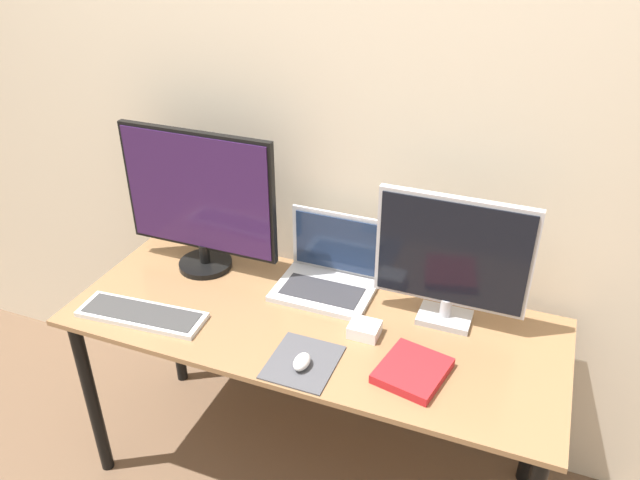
{
  "coord_description": "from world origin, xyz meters",
  "views": [
    {
      "loc": [
        0.6,
        -1.14,
        1.9
      ],
      "look_at": [
        -0.01,
        0.39,
        0.95
      ],
      "focal_mm": 35.0,
      "sensor_mm": 36.0,
      "label": 1
    }
  ],
  "objects": [
    {
      "name": "monitor_left",
      "position": [
        -0.47,
        0.46,
        0.97
      ],
      "size": [
        0.56,
        0.19,
        0.51
      ],
      "color": "black",
      "rests_on": "desk"
    },
    {
      "name": "mousepad",
      "position": [
        0.05,
        0.12,
        0.7
      ],
      "size": [
        0.19,
        0.22,
        0.0
      ],
      "color": "#47474C",
      "rests_on": "desk"
    },
    {
      "name": "book",
      "position": [
        0.36,
        0.18,
        0.72
      ],
      "size": [
        0.21,
        0.22,
        0.03
      ],
      "color": "red",
      "rests_on": "desk"
    },
    {
      "name": "desk",
      "position": [
        0.0,
        0.31,
        0.61
      ],
      "size": [
        1.55,
        0.62,
        0.7
      ],
      "color": "olive",
      "rests_on": "ground_plane"
    },
    {
      "name": "keyboard",
      "position": [
        -0.51,
        0.13,
        0.71
      ],
      "size": [
        0.42,
        0.16,
        0.02
      ],
      "color": "silver",
      "rests_on": "desk"
    },
    {
      "name": "monitor_right",
      "position": [
        0.39,
        0.46,
        0.93
      ],
      "size": [
        0.46,
        0.11,
        0.43
      ],
      "color": "#B2B2B7",
      "rests_on": "desk"
    },
    {
      "name": "wall_back",
      "position": [
        0.0,
        0.68,
        1.25
      ],
      "size": [
        7.0,
        0.05,
        2.5
      ],
      "color": "beige",
      "rests_on": "ground_plane"
    },
    {
      "name": "power_brick",
      "position": [
        0.18,
        0.3,
        0.72
      ],
      "size": [
        0.09,
        0.08,
        0.04
      ],
      "color": "white",
      "rests_on": "desk"
    },
    {
      "name": "mouse",
      "position": [
        0.06,
        0.09,
        0.73
      ],
      "size": [
        0.04,
        0.07,
        0.04
      ],
      "color": "silver",
      "rests_on": "mousepad"
    },
    {
      "name": "laptop",
      "position": [
        -0.02,
        0.51,
        0.76
      ],
      "size": [
        0.32,
        0.24,
        0.24
      ],
      "color": "silver",
      "rests_on": "desk"
    }
  ]
}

